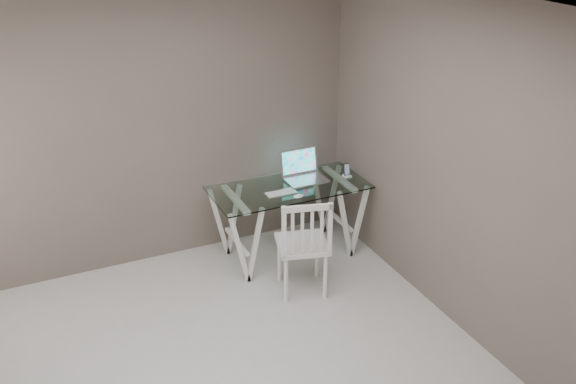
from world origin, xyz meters
The scene contains 7 objects.
room centered at (-0.06, 0.02, 1.72)m, with size 4.50×4.52×2.71m.
desk centered at (1.20, 1.73, 0.38)m, with size 1.50×0.70×0.75m.
chair centered at (1.03, 1.05, 0.53)m, with size 0.54×0.54×0.96m.
laptop centered at (1.41, 1.86, 0.81)m, with size 0.39×0.33×0.28m.
keyboard centered at (1.06, 1.63, 0.75)m, with size 0.30×0.13×0.01m, color silver.
mouse centered at (1.18, 1.47, 0.76)m, with size 0.10×0.06×0.03m, color white.
phone_dock centered at (1.82, 1.71, 0.78)m, with size 0.07×0.07×0.14m.
Camera 1 is at (-1.15, -3.31, 3.32)m, focal length 40.00 mm.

